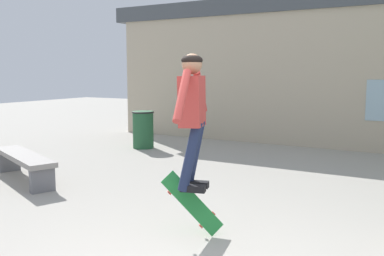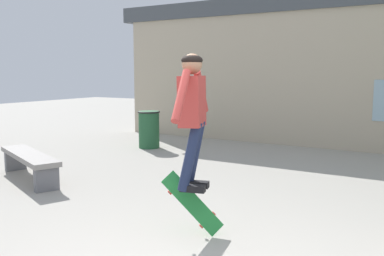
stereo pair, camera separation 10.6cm
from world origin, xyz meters
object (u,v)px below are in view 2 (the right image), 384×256
at_px(park_bench, 29,160).
at_px(trash_bin, 149,129).
at_px(skater, 192,109).
at_px(skateboard_flipping, 193,203).

bearing_deg(park_bench, trash_bin, 113.92).
relative_size(trash_bin, skater, 0.62).
height_order(park_bench, skater, skater).
distance_m(park_bench, trash_bin, 3.48).
height_order(trash_bin, skater, skater).
relative_size(skater, skateboard_flipping, 1.97).
distance_m(trash_bin, skateboard_flipping, 5.62).
bearing_deg(skater, park_bench, 150.96).
height_order(skater, skateboard_flipping, skater).
xyz_separation_m(park_bench, skater, (3.68, -0.85, 1.08)).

